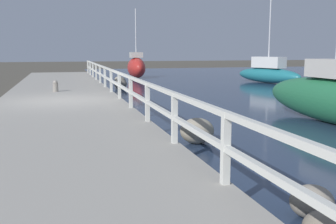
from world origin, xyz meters
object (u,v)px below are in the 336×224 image
at_px(sailboat_green, 334,98).
at_px(sailboat_red, 136,67).
at_px(sailboat_teal, 268,73).
at_px(mooring_bollard, 55,86).

distance_m(sailboat_green, sailboat_red, 19.58).
xyz_separation_m(sailboat_green, sailboat_teal, (5.25, 12.96, -0.07)).
bearing_deg(sailboat_teal, sailboat_green, -128.54).
bearing_deg(mooring_bollard, sailboat_red, 64.72).
bearing_deg(sailboat_green, mooring_bollard, 132.57).
relative_size(sailboat_green, sailboat_red, 1.20).
relative_size(mooring_bollard, sailboat_green, 0.08).
height_order(mooring_bollard, sailboat_teal, sailboat_teal).
relative_size(mooring_bollard, sailboat_teal, 0.07).
bearing_deg(sailboat_red, sailboat_teal, -41.29).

